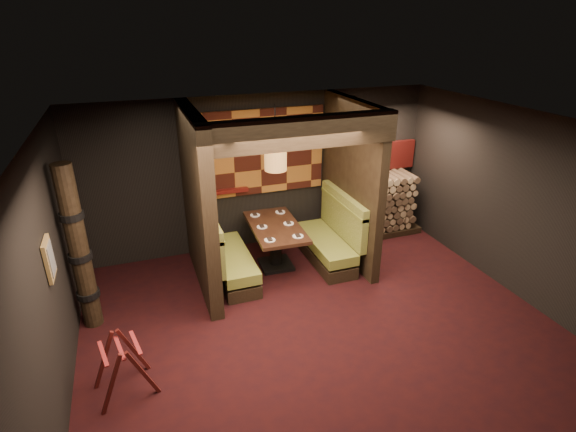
# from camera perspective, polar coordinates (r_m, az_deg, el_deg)

# --- Properties ---
(floor) EXTENTS (6.50, 5.50, 0.02)m
(floor) POSITION_cam_1_polar(r_m,az_deg,el_deg) (6.69, 3.87, -13.46)
(floor) COLOR black
(floor) RESTS_ON ground
(ceiling) EXTENTS (6.50, 5.50, 0.02)m
(ceiling) POSITION_cam_1_polar(r_m,az_deg,el_deg) (5.45, 4.72, 11.27)
(ceiling) COLOR black
(ceiling) RESTS_ON ground
(wall_back) EXTENTS (6.50, 0.02, 2.85)m
(wall_back) POSITION_cam_1_polar(r_m,az_deg,el_deg) (8.33, -3.41, 5.58)
(wall_back) COLOR black
(wall_back) RESTS_ON ground
(wall_front) EXTENTS (6.50, 0.02, 2.85)m
(wall_front) POSITION_cam_1_polar(r_m,az_deg,el_deg) (4.01, 21.22, -18.96)
(wall_front) COLOR black
(wall_front) RESTS_ON ground
(wall_left) EXTENTS (0.02, 5.50, 2.85)m
(wall_left) POSITION_cam_1_polar(r_m,az_deg,el_deg) (5.60, -28.21, -7.11)
(wall_left) COLOR black
(wall_left) RESTS_ON ground
(wall_right) EXTENTS (0.02, 5.50, 2.85)m
(wall_right) POSITION_cam_1_polar(r_m,az_deg,el_deg) (7.75, 26.90, 1.49)
(wall_right) COLOR black
(wall_right) RESTS_ON ground
(partition_left) EXTENTS (0.20, 2.20, 2.85)m
(partition_left) POSITION_cam_1_polar(r_m,az_deg,el_deg) (7.05, -11.37, 1.62)
(partition_left) COLOR black
(partition_left) RESTS_ON floor
(partition_right) EXTENTS (0.15, 2.10, 2.85)m
(partition_right) POSITION_cam_1_polar(r_m,az_deg,el_deg) (7.87, 7.97, 4.25)
(partition_right) COLOR black
(partition_right) RESTS_ON floor
(header_beam) EXTENTS (2.85, 0.18, 0.44)m
(header_beam) POSITION_cam_1_polar(r_m,az_deg,el_deg) (6.12, 1.71, 10.54)
(header_beam) COLOR black
(header_beam) RESTS_ON partition_left
(tapa_back_panel) EXTENTS (2.40, 0.06, 1.55)m
(tapa_back_panel) POSITION_cam_1_polar(r_m,az_deg,el_deg) (8.17, -3.55, 8.08)
(tapa_back_panel) COLOR #A76527
(tapa_back_panel) RESTS_ON wall_back
(tapa_side_panel) EXTENTS (0.04, 1.85, 1.45)m
(tapa_side_panel) POSITION_cam_1_polar(r_m,az_deg,el_deg) (7.08, -10.91, 5.44)
(tapa_side_panel) COLOR #A76527
(tapa_side_panel) RESTS_ON partition_left
(lacquer_shelf) EXTENTS (0.60, 0.12, 0.07)m
(lacquer_shelf) POSITION_cam_1_polar(r_m,az_deg,el_deg) (8.18, -7.18, 3.24)
(lacquer_shelf) COLOR #58110E
(lacquer_shelf) RESTS_ON wall_back
(booth_bench_left) EXTENTS (0.68, 1.60, 1.14)m
(booth_bench_left) POSITION_cam_1_polar(r_m,az_deg,el_deg) (7.55, -7.83, -5.20)
(booth_bench_left) COLOR black
(booth_bench_left) RESTS_ON floor
(booth_bench_right) EXTENTS (0.68, 1.60, 1.14)m
(booth_bench_right) POSITION_cam_1_polar(r_m,az_deg,el_deg) (8.08, 5.40, -3.00)
(booth_bench_right) COLOR black
(booth_bench_right) RESTS_ON floor
(dining_table) EXTENTS (0.88, 1.54, 0.79)m
(dining_table) POSITION_cam_1_polar(r_m,az_deg,el_deg) (7.76, -1.59, -2.78)
(dining_table) COLOR black
(dining_table) RESTS_ON floor
(place_settings) EXTENTS (0.70, 1.23, 0.03)m
(place_settings) POSITION_cam_1_polar(r_m,az_deg,el_deg) (7.65, -1.61, -1.13)
(place_settings) COLOR white
(place_settings) RESTS_ON dining_table
(pendant_lamp) EXTENTS (0.36, 0.36, 1.05)m
(pendant_lamp) POSITION_cam_1_polar(r_m,az_deg,el_deg) (7.18, -1.60, 7.57)
(pendant_lamp) COLOR olive
(pendant_lamp) RESTS_ON ceiling
(framed_picture) EXTENTS (0.05, 0.36, 0.46)m
(framed_picture) POSITION_cam_1_polar(r_m,az_deg,el_deg) (5.60, -28.05, -4.83)
(framed_picture) COLOR olive
(framed_picture) RESTS_ON wall_left
(luggage_rack) EXTENTS (0.78, 0.61, 0.76)m
(luggage_rack) POSITION_cam_1_polar(r_m,az_deg,el_deg) (5.78, -20.24, -17.28)
(luggage_rack) COLOR #471310
(luggage_rack) RESTS_ON floor
(totem_column) EXTENTS (0.31, 0.31, 2.40)m
(totem_column) POSITION_cam_1_polar(r_m,az_deg,el_deg) (6.65, -25.01, -3.99)
(totem_column) COLOR black
(totem_column) RESTS_ON floor
(firewood_stack) EXTENTS (1.73, 0.70, 1.22)m
(firewood_stack) POSITION_cam_1_polar(r_m,az_deg,el_deg) (9.14, 11.33, 1.40)
(firewood_stack) COLOR black
(firewood_stack) RESTS_ON floor
(mosaic_header) EXTENTS (1.83, 0.10, 0.56)m
(mosaic_header) POSITION_cam_1_polar(r_m,az_deg,el_deg) (9.12, 10.73, 7.34)
(mosaic_header) COLOR maroon
(mosaic_header) RESTS_ON wall_back
(bay_front_post) EXTENTS (0.08, 0.08, 2.85)m
(bay_front_post) POSITION_cam_1_polar(r_m,az_deg,el_deg) (8.12, 7.70, 4.91)
(bay_front_post) COLOR black
(bay_front_post) RESTS_ON floor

